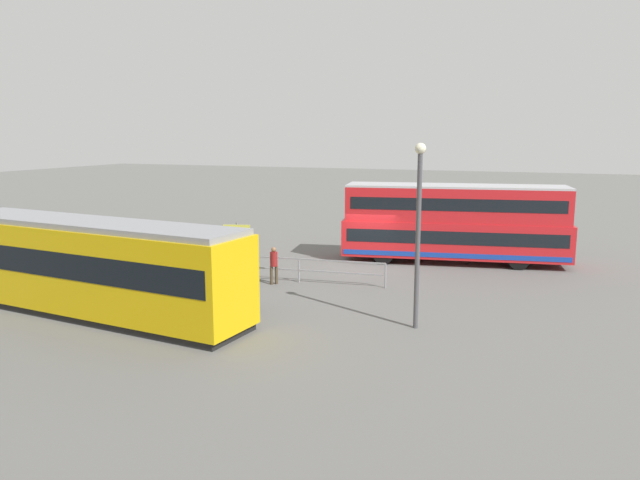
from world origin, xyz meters
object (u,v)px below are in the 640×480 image
at_px(tram_yellow, 91,266).
at_px(street_lamp, 418,221).
at_px(pedestrian_near_railing, 274,263).
at_px(pedestrian_crossing, 253,282).
at_px(info_sign, 237,239).
at_px(double_decker_bus, 454,223).

bearing_deg(tram_yellow, street_lamp, -166.80).
bearing_deg(street_lamp, pedestrian_near_railing, -27.65).
bearing_deg(pedestrian_crossing, tram_yellow, 28.30).
distance_m(pedestrian_near_railing, info_sign, 2.37).
relative_size(double_decker_bus, tram_yellow, 0.88).
bearing_deg(pedestrian_crossing, info_sign, -54.74).
bearing_deg(street_lamp, pedestrian_crossing, -0.88).
xyz_separation_m(double_decker_bus, pedestrian_crossing, (5.67, 10.92, -1.01)).
bearing_deg(pedestrian_near_railing, info_sign, -16.75).
xyz_separation_m(pedestrian_crossing, info_sign, (2.98, -4.21, 0.77)).
xyz_separation_m(info_sign, street_lamp, (-9.12, 4.30, 1.88)).
xyz_separation_m(pedestrian_near_railing, pedestrian_crossing, (-0.85, 3.57, 0.05)).
bearing_deg(tram_yellow, double_decker_bus, -128.18).
xyz_separation_m(double_decker_bus, info_sign, (8.64, 6.71, -0.24)).
bearing_deg(pedestrian_near_railing, street_lamp, 152.35).
bearing_deg(double_decker_bus, tram_yellow, 51.82).
distance_m(tram_yellow, street_lamp, 11.66).
height_order(pedestrian_near_railing, pedestrian_crossing, pedestrian_crossing).
distance_m(double_decker_bus, street_lamp, 11.14).
height_order(pedestrian_crossing, info_sign, info_sign).
bearing_deg(pedestrian_crossing, street_lamp, 179.12).
relative_size(double_decker_bus, pedestrian_near_railing, 6.94).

